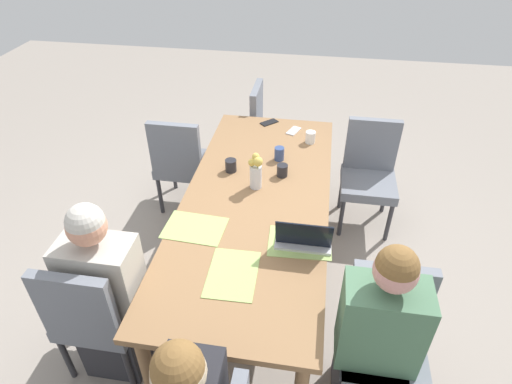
{
  "coord_description": "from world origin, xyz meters",
  "views": [
    {
      "loc": [
        -2.21,
        -0.36,
        2.45
      ],
      "look_at": [
        0.0,
        0.0,
        0.79
      ],
      "focal_mm": 30.1,
      "sensor_mm": 36.0,
      "label": 1
    }
  ],
  "objects_px": {
    "chair_near_right_near": "(369,170)",
    "coffee_mug_centre_left": "(282,170)",
    "laptop_near_left_mid": "(304,237)",
    "chair_far_left_far": "(94,312)",
    "dining_table": "(256,206)",
    "flower_vase": "(256,171)",
    "chair_near_left_mid": "(385,337)",
    "chair_head_right_right_mid": "(268,127)",
    "coffee_mug_near_left": "(279,154)",
    "phone_silver": "(294,131)",
    "person_far_left_far": "(109,299)",
    "chair_far_right_far": "(181,160)",
    "coffee_mug_near_right": "(231,165)",
    "phone_black": "(269,122)",
    "person_near_left_mid": "(375,345)",
    "coffee_mug_centre_right": "(310,137)"
  },
  "relations": [
    {
      "from": "chair_near_right_near",
      "to": "coffee_mug_centre_left",
      "type": "bearing_deg",
      "value": 129.27
    },
    {
      "from": "laptop_near_left_mid",
      "to": "chair_far_left_far",
      "type": "bearing_deg",
      "value": 113.27
    },
    {
      "from": "dining_table",
      "to": "flower_vase",
      "type": "relative_size",
      "value": 8.86
    },
    {
      "from": "chair_near_left_mid",
      "to": "chair_head_right_right_mid",
      "type": "height_order",
      "value": "same"
    },
    {
      "from": "flower_vase",
      "to": "coffee_mug_near_left",
      "type": "height_order",
      "value": "flower_vase"
    },
    {
      "from": "chair_far_left_far",
      "to": "phone_silver",
      "type": "relative_size",
      "value": 6.0
    },
    {
      "from": "coffee_mug_near_left",
      "to": "person_far_left_far",
      "type": "bearing_deg",
      "value": 147.71
    },
    {
      "from": "chair_near_right_near",
      "to": "chair_far_right_far",
      "type": "relative_size",
      "value": 1.0
    },
    {
      "from": "laptop_near_left_mid",
      "to": "coffee_mug_near_right",
      "type": "height_order",
      "value": "laptop_near_left_mid"
    },
    {
      "from": "chair_head_right_right_mid",
      "to": "coffee_mug_near_right",
      "type": "xyz_separation_m",
      "value": [
        -1.15,
        0.12,
        0.29
      ]
    },
    {
      "from": "chair_near_right_near",
      "to": "phone_black",
      "type": "distance_m",
      "value": 0.93
    },
    {
      "from": "chair_near_left_mid",
      "to": "chair_near_right_near",
      "type": "bearing_deg",
      "value": 0.06
    },
    {
      "from": "person_far_left_far",
      "to": "chair_head_right_right_mid",
      "type": "height_order",
      "value": "person_far_left_far"
    },
    {
      "from": "laptop_near_left_mid",
      "to": "coffee_mug_centre_left",
      "type": "bearing_deg",
      "value": 16.43
    },
    {
      "from": "laptop_near_left_mid",
      "to": "chair_near_left_mid",
      "type": "bearing_deg",
      "value": -129.32
    },
    {
      "from": "person_far_left_far",
      "to": "coffee_mug_near_right",
      "type": "xyz_separation_m",
      "value": [
        1.07,
        -0.48,
        0.26
      ]
    },
    {
      "from": "person_near_left_mid",
      "to": "chair_head_right_right_mid",
      "type": "height_order",
      "value": "person_near_left_mid"
    },
    {
      "from": "laptop_near_left_mid",
      "to": "phone_black",
      "type": "distance_m",
      "value": 1.5
    },
    {
      "from": "chair_far_right_far",
      "to": "phone_black",
      "type": "height_order",
      "value": "chair_far_right_far"
    },
    {
      "from": "chair_near_left_mid",
      "to": "coffee_mug_centre_right",
      "type": "xyz_separation_m",
      "value": [
        1.55,
        0.5,
        0.29
      ]
    },
    {
      "from": "dining_table",
      "to": "chair_far_right_far",
      "type": "height_order",
      "value": "chair_far_right_far"
    },
    {
      "from": "coffee_mug_near_left",
      "to": "chair_far_right_far",
      "type": "bearing_deg",
      "value": 74.27
    },
    {
      "from": "chair_far_left_far",
      "to": "laptop_near_left_mid",
      "type": "bearing_deg",
      "value": -66.73
    },
    {
      "from": "chair_near_right_near",
      "to": "chair_head_right_right_mid",
      "type": "height_order",
      "value": "same"
    },
    {
      "from": "chair_near_right_near",
      "to": "phone_black",
      "type": "xyz_separation_m",
      "value": [
        0.23,
        0.86,
        0.25
      ]
    },
    {
      "from": "chair_near_right_near",
      "to": "coffee_mug_near_right",
      "type": "bearing_deg",
      "value": 117.7
    },
    {
      "from": "phone_black",
      "to": "phone_silver",
      "type": "height_order",
      "value": "same"
    },
    {
      "from": "coffee_mug_near_right",
      "to": "coffee_mug_centre_left",
      "type": "relative_size",
      "value": 1.03
    },
    {
      "from": "laptop_near_left_mid",
      "to": "phone_silver",
      "type": "xyz_separation_m",
      "value": [
        1.33,
        0.17,
        -0.04
      ]
    },
    {
      "from": "phone_black",
      "to": "laptop_near_left_mid",
      "type": "bearing_deg",
      "value": 60.51
    },
    {
      "from": "flower_vase",
      "to": "phone_silver",
      "type": "relative_size",
      "value": 1.74
    },
    {
      "from": "coffee_mug_near_left",
      "to": "coffee_mug_centre_right",
      "type": "distance_m",
      "value": 0.36
    },
    {
      "from": "person_far_left_far",
      "to": "chair_near_right_near",
      "type": "height_order",
      "value": "person_far_left_far"
    },
    {
      "from": "chair_far_right_far",
      "to": "phone_black",
      "type": "bearing_deg",
      "value": -65.03
    },
    {
      "from": "laptop_near_left_mid",
      "to": "coffee_mug_near_left",
      "type": "distance_m",
      "value": 0.91
    },
    {
      "from": "chair_near_left_mid",
      "to": "coffee_mug_near_left",
      "type": "bearing_deg",
      "value": 29.54
    },
    {
      "from": "chair_far_left_far",
      "to": "person_far_left_far",
      "type": "distance_m",
      "value": 0.1
    },
    {
      "from": "chair_near_right_near",
      "to": "laptop_near_left_mid",
      "type": "xyz_separation_m",
      "value": [
        -1.21,
        0.47,
        0.29
      ]
    },
    {
      "from": "phone_silver",
      "to": "coffee_mug_centre_right",
      "type": "bearing_deg",
      "value": 62.65
    },
    {
      "from": "person_far_left_far",
      "to": "coffee_mug_centre_left",
      "type": "relative_size",
      "value": 13.73
    },
    {
      "from": "dining_table",
      "to": "chair_head_right_right_mid",
      "type": "bearing_deg",
      "value": 4.4
    },
    {
      "from": "coffee_mug_near_left",
      "to": "coffee_mug_centre_right",
      "type": "relative_size",
      "value": 1.07
    },
    {
      "from": "chair_far_left_far",
      "to": "phone_black",
      "type": "bearing_deg",
      "value": -20.43
    },
    {
      "from": "coffee_mug_near_left",
      "to": "coffee_mug_near_right",
      "type": "xyz_separation_m",
      "value": [
        -0.2,
        0.32,
        -0.01
      ]
    },
    {
      "from": "chair_head_right_right_mid",
      "to": "laptop_near_left_mid",
      "type": "bearing_deg",
      "value": -166.17
    },
    {
      "from": "chair_near_left_mid",
      "to": "chair_far_right_far",
      "type": "relative_size",
      "value": 1.0
    },
    {
      "from": "chair_far_left_far",
      "to": "coffee_mug_centre_left",
      "type": "relative_size",
      "value": 10.34
    },
    {
      "from": "chair_near_left_mid",
      "to": "coffee_mug_near_left",
      "type": "distance_m",
      "value": 1.48
    },
    {
      "from": "dining_table",
      "to": "coffee_mug_near_left",
      "type": "xyz_separation_m",
      "value": [
        0.5,
        -0.09,
        0.12
      ]
    },
    {
      "from": "person_near_left_mid",
      "to": "chair_near_right_near",
      "type": "height_order",
      "value": "person_near_left_mid"
    }
  ]
}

